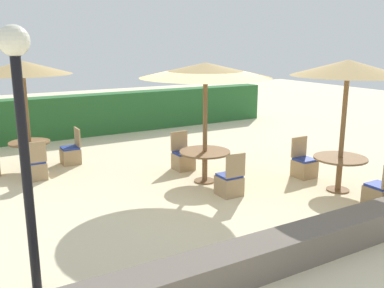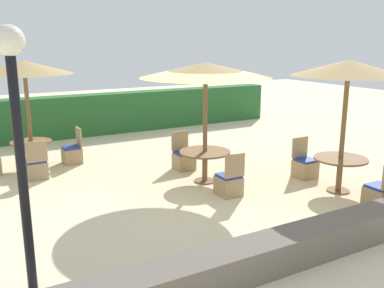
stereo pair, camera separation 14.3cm
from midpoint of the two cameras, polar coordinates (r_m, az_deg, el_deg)
name	(u,v)px [view 2 (the right image)]	position (r m, az deg, el deg)	size (l,w,h in m)	color
ground_plane	(206,190)	(9.27, 2.28, -6.18)	(40.00, 40.00, 0.00)	beige
hedge_row	(105,114)	(15.06, -11.27, 4.00)	(13.00, 0.70, 1.37)	#28602D
stone_border	(317,239)	(6.86, 16.95, -12.08)	(10.00, 0.56, 0.47)	#6B6056
lamp_post	(16,110)	(5.41, -21.76, 4.28)	(0.36, 0.36, 3.32)	black
parasol_front_right	(348,69)	(9.25, 20.55, 9.37)	(2.30, 2.30, 2.77)	brown
round_table_front_right	(340,165)	(9.58, 19.56, -2.61)	(1.11, 1.11, 0.74)	brown
patio_chair_front_right_south	(380,195)	(9.03, 24.18, -6.19)	(0.46, 0.46, 0.93)	tan
patio_chair_front_right_north	(305,167)	(10.40, 15.16, -2.92)	(0.46, 0.46, 0.93)	tan
parasol_back_left	(24,68)	(11.09, -21.12, 9.42)	(2.30, 2.30, 2.68)	brown
round_table_back_left	(31,148)	(11.37, -20.28, -0.44)	(0.99, 0.99, 0.70)	brown
patio_chair_back_left_south	(37,168)	(10.56, -19.64, -2.99)	(0.46, 0.46, 0.93)	tan
patio_chair_back_left_east	(73,153)	(11.61, -15.30, -1.22)	(0.46, 0.46, 0.93)	tan
parasol_center	(206,71)	(9.33, 2.26, 9.76)	(2.87, 2.87, 2.68)	brown
round_table_center	(205,157)	(9.66, 2.15, -1.75)	(1.15, 1.15, 0.72)	brown
patio_chair_center_south	(229,183)	(8.92, 5.42, -5.24)	(0.46, 0.46, 0.93)	tan
patio_chair_center_north	(184,159)	(10.67, -0.75, -2.01)	(0.46, 0.46, 0.93)	tan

